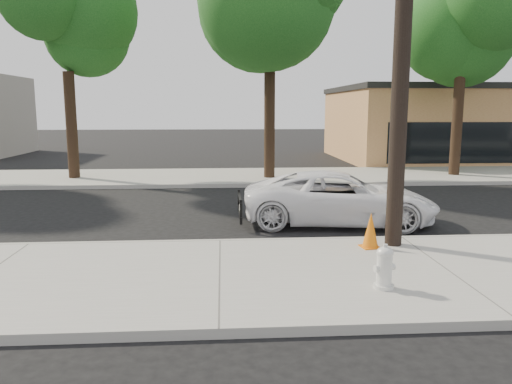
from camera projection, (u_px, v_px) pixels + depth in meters
ground at (220, 224)px, 12.83m from camera, size 120.00×120.00×0.00m
near_sidewalk at (220, 277)px, 8.58m from camera, size 90.00×4.40×0.15m
far_sidewalk at (221, 177)px, 21.18m from camera, size 90.00×5.00×0.15m
curb_near at (220, 243)px, 10.75m from camera, size 90.00×0.12×0.16m
building_main at (493, 125)px, 29.31m from camera, size 18.00×10.00×4.00m
utility_pole at (404, 17)px, 9.63m from camera, size 1.40×0.34×9.00m
tree_b at (69, 25)px, 19.35m from camera, size 4.34×4.20×8.45m
tree_c at (276, 5)px, 19.35m from camera, size 4.96×4.80×9.55m
tree_d at (470, 23)px, 20.28m from camera, size 4.50×4.35×8.75m
police_cruiser at (340, 198)px, 12.81m from camera, size 5.14×2.90×1.36m
fire_hydrant at (384, 268)px, 7.81m from camera, size 0.36×0.32×0.67m
traffic_cone at (371, 231)px, 10.11m from camera, size 0.42×0.42×0.72m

